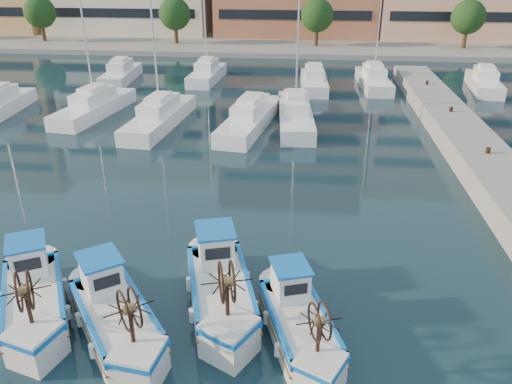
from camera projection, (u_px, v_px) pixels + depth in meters
name	position (u px, v px, depth m)	size (l,w,h in m)	color
ground	(185.00, 331.00, 15.46)	(300.00, 300.00, 0.00)	#193141
yacht_marina	(235.00, 96.00, 40.04)	(41.25, 23.05, 11.50)	white
fishing_boat_a	(33.00, 295.00, 15.89)	(3.64, 4.59, 2.78)	silver
fishing_boat_b	(114.00, 313.00, 15.07)	(4.01, 4.47, 2.78)	silver
fishing_boat_c	(220.00, 285.00, 16.30)	(3.10, 4.82, 2.92)	silver
fishing_boat_d	(298.00, 319.00, 14.93)	(2.79, 4.18, 2.53)	silver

